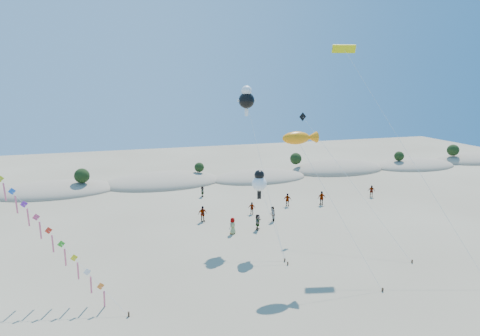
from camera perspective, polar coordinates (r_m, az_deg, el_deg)
name	(u,v)px	position (r m, az deg, el deg)	size (l,w,h in m)	color
dune_ridge	(170,182)	(66.07, -9.95, -2.01)	(145.30, 11.49, 5.57)	gray
fish_kite	(300,138)	(34.72, 8.54, 4.24)	(6.03, 7.36, 12.04)	#3F2D1E
cartoon_kite_low	(259,182)	(38.65, 2.76, -1.99)	(1.98, 5.29, 7.90)	#3F2D1E
cartoon_kite_high	(247,99)	(43.41, 0.94, 9.82)	(2.00, 10.73, 15.76)	#3F2D1E
parafoil_kite	(346,52)	(43.02, 14.85, 15.62)	(6.73, 15.61, 19.82)	#3F2D1E
dark_kite	(330,154)	(43.37, 12.73, 2.01)	(5.74, 13.22, 12.82)	#3F2D1E
beachgoers	(265,208)	(49.98, 3.63, -5.63)	(26.22, 16.13, 1.88)	slate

